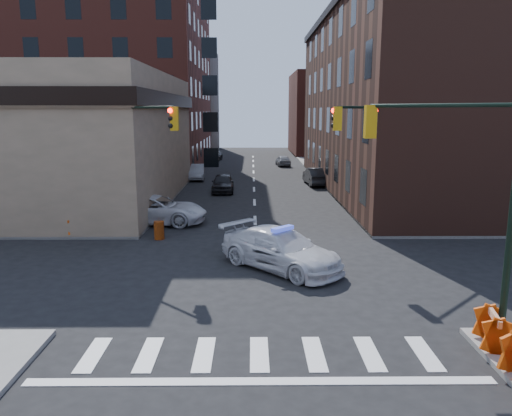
{
  "coord_description": "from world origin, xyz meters",
  "views": [
    {
      "loc": [
        -0.2,
        -19.32,
        6.51
      ],
      "look_at": [
        -0.01,
        2.66,
        2.2
      ],
      "focal_mm": 35.0,
      "sensor_mm": 36.0,
      "label": 1
    }
  ],
  "objects_px": {
    "pedestrian_a": "(132,216)",
    "barricade_nw_a": "(80,226)",
    "pedestrian_b": "(75,217)",
    "barrel_bank": "(159,230)",
    "pickup": "(156,210)",
    "barricade_se_a": "(493,329)",
    "barrel_road": "(270,244)",
    "parked_car_wnear": "(223,183)",
    "parked_car_wfar": "(196,172)",
    "police_car": "(281,249)",
    "parked_car_enear": "(316,176)"
  },
  "relations": [
    {
      "from": "pedestrian_a",
      "to": "barricade_nw_a",
      "type": "relative_size",
      "value": 1.39
    },
    {
      "from": "pedestrian_a",
      "to": "pedestrian_b",
      "type": "bearing_deg",
      "value": -126.89
    },
    {
      "from": "barrel_bank",
      "to": "pickup",
      "type": "bearing_deg",
      "value": 103.06
    },
    {
      "from": "barricade_nw_a",
      "to": "barricade_se_a",
      "type": "bearing_deg",
      "value": -50.79
    },
    {
      "from": "barricade_nw_a",
      "to": "barrel_road",
      "type": "bearing_deg",
      "value": -29.89
    },
    {
      "from": "parked_car_wnear",
      "to": "barricade_se_a",
      "type": "distance_m",
      "value": 28.73
    },
    {
      "from": "parked_car_wfar",
      "to": "pedestrian_b",
      "type": "distance_m",
      "value": 22.57
    },
    {
      "from": "police_car",
      "to": "parked_car_wfar",
      "type": "xyz_separation_m",
      "value": [
        -6.51,
        27.57,
        -0.11
      ]
    },
    {
      "from": "pickup",
      "to": "parked_car_enear",
      "type": "relative_size",
      "value": 1.25
    },
    {
      "from": "pedestrian_b",
      "to": "barricade_se_a",
      "type": "bearing_deg",
      "value": -30.37
    },
    {
      "from": "parked_car_enear",
      "to": "barricade_se_a",
      "type": "relative_size",
      "value": 3.68
    },
    {
      "from": "pedestrian_b",
      "to": "barrel_road",
      "type": "height_order",
      "value": "pedestrian_b"
    },
    {
      "from": "barricade_se_a",
      "to": "barrel_road",
      "type": "bearing_deg",
      "value": 43.69
    },
    {
      "from": "pedestrian_b",
      "to": "barrel_bank",
      "type": "height_order",
      "value": "pedestrian_b"
    },
    {
      "from": "police_car",
      "to": "parked_car_wnear",
      "type": "distance_m",
      "value": 20.3
    },
    {
      "from": "barricade_se_a",
      "to": "parked_car_wfar",
      "type": "bearing_deg",
      "value": 31.04
    },
    {
      "from": "parked_car_wfar",
      "to": "parked_car_enear",
      "type": "distance_m",
      "value": 11.63
    },
    {
      "from": "pedestrian_a",
      "to": "pedestrian_b",
      "type": "height_order",
      "value": "pedestrian_b"
    },
    {
      "from": "police_car",
      "to": "parked_car_wnear",
      "type": "height_order",
      "value": "police_car"
    },
    {
      "from": "parked_car_wnear",
      "to": "parked_car_wfar",
      "type": "relative_size",
      "value": 0.99
    },
    {
      "from": "parked_car_wfar",
      "to": "pedestrian_b",
      "type": "relative_size",
      "value": 2.3
    },
    {
      "from": "pickup",
      "to": "parked_car_wfar",
      "type": "bearing_deg",
      "value": 4.97
    },
    {
      "from": "parked_car_wfar",
      "to": "barricade_se_a",
      "type": "distance_m",
      "value": 36.86
    },
    {
      "from": "barrel_bank",
      "to": "police_car",
      "type": "bearing_deg",
      "value": -39.58
    },
    {
      "from": "parked_car_wnear",
      "to": "parked_car_enear",
      "type": "bearing_deg",
      "value": 24.0
    },
    {
      "from": "pickup",
      "to": "barricade_nw_a",
      "type": "xyz_separation_m",
      "value": [
        -3.34,
        -3.26,
        -0.19
      ]
    },
    {
      "from": "parked_car_wnear",
      "to": "barricade_se_a",
      "type": "xyz_separation_m",
      "value": [
        8.93,
        -27.31,
        -0.1
      ]
    },
    {
      "from": "pedestrian_a",
      "to": "barrel_road",
      "type": "bearing_deg",
      "value": 16.54
    },
    {
      "from": "barrel_bank",
      "to": "pedestrian_b",
      "type": "bearing_deg",
      "value": 174.82
    },
    {
      "from": "barrel_bank",
      "to": "barricade_nw_a",
      "type": "relative_size",
      "value": 0.72
    },
    {
      "from": "police_car",
      "to": "parked_car_enear",
      "type": "bearing_deg",
      "value": 35.22
    },
    {
      "from": "pedestrian_b",
      "to": "barrel_road",
      "type": "bearing_deg",
      "value": -9.56
    },
    {
      "from": "parked_car_wnear",
      "to": "barricade_se_a",
      "type": "relative_size",
      "value": 3.34
    },
    {
      "from": "pedestrian_a",
      "to": "barrel_road",
      "type": "distance_m",
      "value": 8.06
    },
    {
      "from": "parked_car_enear",
      "to": "barrel_road",
      "type": "relative_size",
      "value": 4.57
    },
    {
      "from": "pickup",
      "to": "police_car",
      "type": "bearing_deg",
      "value": -135.66
    },
    {
      "from": "parked_car_enear",
      "to": "pedestrian_b",
      "type": "distance_m",
      "value": 23.72
    },
    {
      "from": "barricade_se_a",
      "to": "pedestrian_a",
      "type": "bearing_deg",
      "value": 56.75
    },
    {
      "from": "parked_car_enear",
      "to": "pedestrian_b",
      "type": "relative_size",
      "value": 2.5
    },
    {
      "from": "barrel_road",
      "to": "pedestrian_a",
      "type": "bearing_deg",
      "value": 152.61
    },
    {
      "from": "police_car",
      "to": "barricade_se_a",
      "type": "distance_m",
      "value": 9.09
    },
    {
      "from": "parked_car_wfar",
      "to": "pedestrian_a",
      "type": "distance_m",
      "value": 21.8
    },
    {
      "from": "pedestrian_a",
      "to": "barrel_bank",
      "type": "distance_m",
      "value": 1.86
    },
    {
      "from": "parked_car_wfar",
      "to": "barrel_road",
      "type": "height_order",
      "value": "parked_car_wfar"
    },
    {
      "from": "barricade_se_a",
      "to": "police_car",
      "type": "bearing_deg",
      "value": 48.59
    },
    {
      "from": "pedestrian_a",
      "to": "parked_car_wnear",
      "type": "bearing_deg",
      "value": 118.31
    },
    {
      "from": "parked_car_wfar",
      "to": "police_car",
      "type": "bearing_deg",
      "value": -80.73
    },
    {
      "from": "parked_car_enear",
      "to": "barricade_nw_a",
      "type": "height_order",
      "value": "parked_car_enear"
    },
    {
      "from": "pedestrian_b",
      "to": "barricade_nw_a",
      "type": "height_order",
      "value": "pedestrian_b"
    },
    {
      "from": "police_car",
      "to": "pickup",
      "type": "xyz_separation_m",
      "value": [
        -6.81,
        8.57,
        -0.01
      ]
    }
  ]
}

